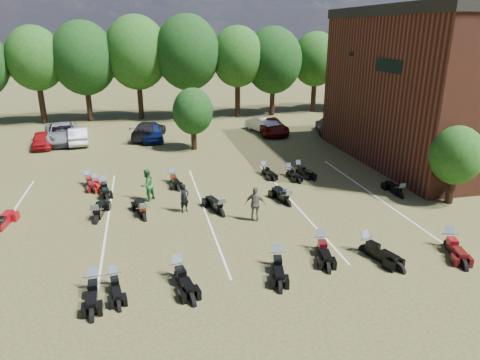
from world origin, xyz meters
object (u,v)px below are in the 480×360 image
object	(u,v)px
car_4	(151,132)
person_black	(184,198)
motorcycle_3	(277,266)
person_green	(147,185)
motorcycle_14	(88,185)
motorcycle_0	(95,291)
person_grey	(255,204)
car_0	(42,140)

from	to	relation	value
car_4	person_black	xyz separation A→B (m)	(1.21, -16.35, 0.02)
car_4	motorcycle_3	xyz separation A→B (m)	(4.29, -22.78, -0.76)
person_green	motorcycle_14	bearing A→B (deg)	-88.58
car_4	person_green	distance (m)	14.27
motorcycle_3	motorcycle_14	xyz separation A→B (m)	(-8.54, 12.01, 0.00)
motorcycle_0	motorcycle_3	bearing A→B (deg)	-1.25
person_black	motorcycle_0	world-z (taller)	person_black
person_green	person_grey	world-z (taller)	person_green
motorcycle_3	car_0	bearing A→B (deg)	133.82
motorcycle_0	motorcycle_3	distance (m)	7.12
motorcycle_3	motorcycle_14	world-z (taller)	motorcycle_3
person_green	motorcycle_14	xyz separation A→B (m)	(-3.58, 3.49, -0.93)
person_grey	motorcycle_0	xyz separation A→B (m)	(-7.41, -4.68, -0.90)
car_0	motorcycle_3	world-z (taller)	car_0
car_4	motorcycle_0	xyz separation A→B (m)	(-2.83, -22.95, -0.76)
car_0	person_black	xyz separation A→B (m)	(10.04, -15.80, 0.14)
motorcycle_0	motorcycle_14	xyz separation A→B (m)	(-1.41, 12.18, 0.00)
person_black	person_grey	world-z (taller)	person_grey
person_green	motorcycle_14	world-z (taller)	person_green
person_black	person_green	distance (m)	2.81
car_0	car_4	world-z (taller)	car_4
person_green	motorcycle_3	xyz separation A→B (m)	(4.95, -8.52, -0.93)
motorcycle_3	motorcycle_14	distance (m)	14.74
motorcycle_3	person_black	bearing A→B (deg)	128.85
person_black	person_green	bearing A→B (deg)	99.10
motorcycle_3	motorcycle_14	size ratio (longest dim) A/B	1.03
motorcycle_14	person_green	bearing A→B (deg)	-61.02
person_green	motorcycle_3	world-z (taller)	person_green
car_4	person_green	bearing A→B (deg)	-95.62
car_0	motorcycle_3	distance (m)	25.82
person_black	person_green	size ratio (longest dim) A/B	0.84
car_0	motorcycle_14	distance (m)	11.21
person_grey	motorcycle_14	size ratio (longest dim) A/B	0.80
person_black	motorcycle_14	world-z (taller)	person_black
person_green	person_grey	size ratio (longest dim) A/B	1.03
car_0	person_grey	size ratio (longest dim) A/B	2.08
car_4	person_grey	xyz separation A→B (m)	(4.58, -18.26, 0.14)
motorcycle_0	motorcycle_14	world-z (taller)	motorcycle_0
car_0	person_green	bearing A→B (deg)	-67.70
car_0	motorcycle_0	distance (m)	23.19
person_green	motorcycle_3	distance (m)	9.90
car_4	motorcycle_14	distance (m)	11.60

